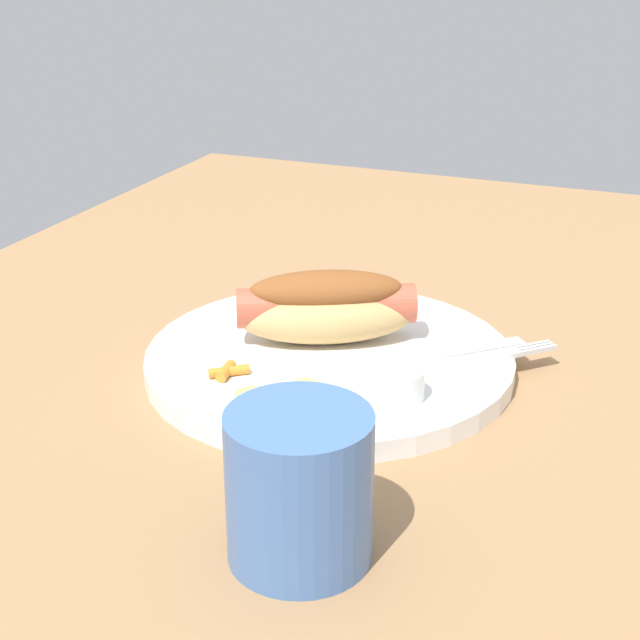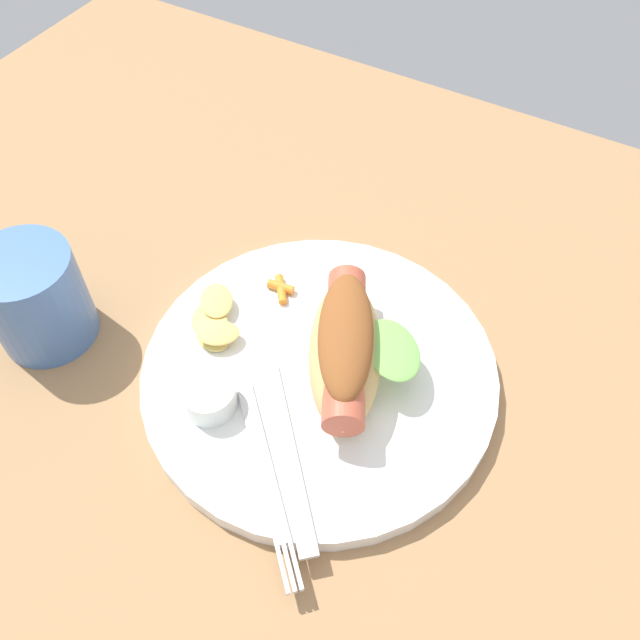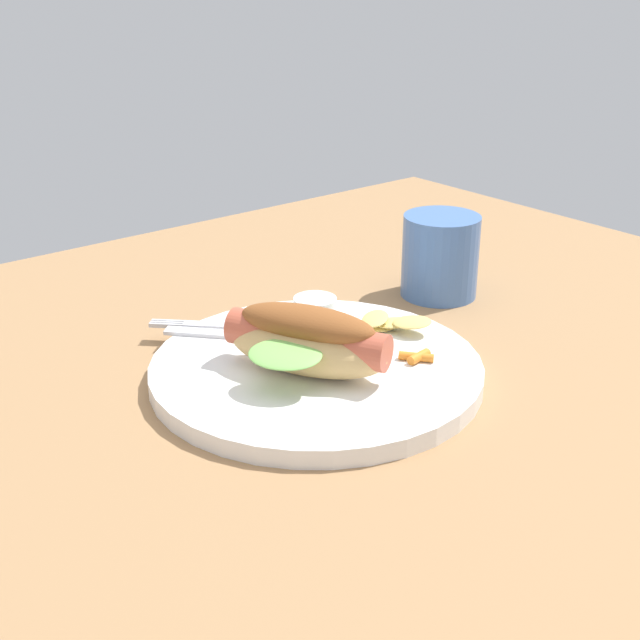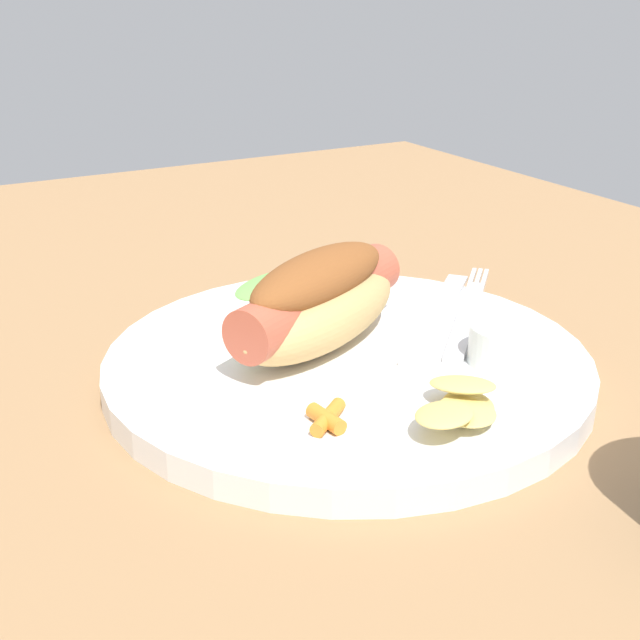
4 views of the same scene
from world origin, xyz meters
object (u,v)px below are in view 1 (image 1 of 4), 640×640
plate (329,360)px  carrot_garnish (228,371)px  hot_dog (327,306)px  knife (432,357)px  sauce_ramekin (395,383)px  chips_pile (289,397)px  fork (459,363)px  drinking_cup (299,487)px

plate → carrot_garnish: size_ratio=10.16×
hot_dog → carrot_garnish: size_ratio=5.37×
plate → carrot_garnish: (6.93, -5.35, 1.19)cm
plate → knife: size_ratio=1.83×
sauce_ramekin → knife: 7.31cm
chips_pile → carrot_garnish: 6.72cm
fork → carrot_garnish: bearing=162.8°
hot_dog → sauce_ramekin: (7.57, 8.17, -1.76)cm
knife → drinking_cup: size_ratio=1.78×
hot_dog → carrot_garnish: 10.23cm
plate → chips_pile: bearing=4.6°
drinking_cup → plate: bearing=-162.4°
chips_pile → carrot_garnish: (-2.71, -6.13, -0.41)cm
carrot_garnish → drinking_cup: size_ratio=0.32×
drinking_cup → knife: bearing=178.4°
plate → hot_dog: size_ratio=1.89×
sauce_ramekin → chips_pile: size_ratio=0.60×
chips_pile → hot_dog: bearing=-171.3°
carrot_garnish → hot_dog: bearing=154.0°
sauce_ramekin → carrot_garnish: size_ratio=1.47×
fork → chips_pile: size_ratio=1.81×
plate → carrot_garnish: carrot_garnish is taller
drinking_cup → carrot_garnish: bearing=-141.5°
sauce_ramekin → knife: bearing=174.5°
hot_dog → plate: bearing=-90.1°
sauce_ramekin → fork: sauce_ramekin is taller
plate → knife: 8.08cm
fork → chips_pile: 14.29cm
hot_dog → chips_pile: 11.94cm
fork → chips_pile: bearing=-175.5°
chips_pile → drinking_cup: bearing=26.1°
fork → drinking_cup: 24.22cm
hot_dog → chips_pile: (11.62, 1.78, -2.10)cm
sauce_ramekin → chips_pile: bearing=-57.6°
sauce_ramekin → plate: bearing=-128.0°
carrot_garnish → sauce_ramekin: bearing=96.1°
carrot_garnish → chips_pile: bearing=66.2°
carrot_garnish → knife: bearing=122.9°
knife → drinking_cup: bearing=-133.7°
sauce_ramekin → carrot_garnish: sauce_ramekin is taller
knife → plate: bearing=149.6°
knife → hot_dog: bearing=135.6°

